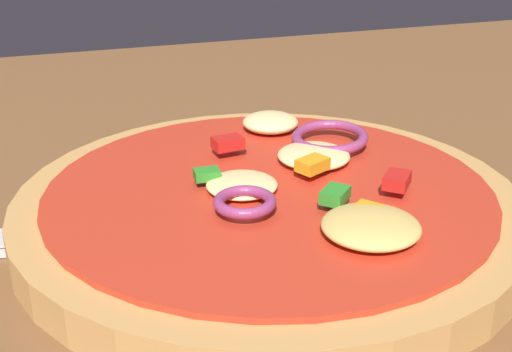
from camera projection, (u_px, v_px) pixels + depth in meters
The scene contains 2 objects.
dining_table at pixel (248, 240), 0.37m from camera, with size 1.26×0.84×0.03m.
pizza at pixel (270, 205), 0.35m from camera, with size 0.26×0.26×0.03m.
Camera 1 is at (-0.10, -0.31, 0.19)m, focal length 48.20 mm.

